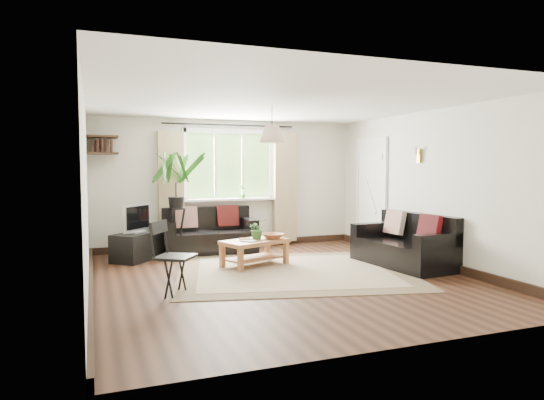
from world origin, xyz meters
name	(u,v)px	position (x,y,z in m)	size (l,w,h in m)	color
floor	(282,278)	(0.00, 0.00, 0.00)	(5.50, 5.50, 0.00)	black
ceiling	(282,102)	(0.00, 0.00, 2.40)	(5.50, 5.50, 0.00)	white
wall_back	(229,184)	(0.00, 2.75, 1.20)	(5.00, 0.02, 2.40)	silver
wall_front	(404,207)	(0.00, -2.75, 1.20)	(5.00, 0.02, 2.40)	silver
wall_left	(86,195)	(-2.50, 0.00, 1.20)	(0.02, 5.50, 2.40)	silver
wall_right	(433,188)	(2.50, 0.00, 1.20)	(0.02, 5.50, 2.40)	silver
rug	(293,271)	(0.28, 0.30, 0.01)	(3.30, 2.82, 0.02)	beige
window	(229,165)	(0.00, 2.71, 1.55)	(2.50, 0.16, 2.16)	white
door	(371,195)	(2.47, 1.70, 1.00)	(0.06, 0.96, 2.06)	silver
corner_shelf	(102,145)	(-2.25, 2.50, 1.89)	(0.50, 0.50, 0.34)	black
pendant_lamp	(272,130)	(0.00, 0.40, 2.05)	(0.36, 0.36, 0.54)	beige
wall_sconce	(417,153)	(2.43, 0.30, 1.74)	(0.12, 0.12, 0.28)	beige
sofa_back	(209,231)	(-0.49, 2.29, 0.38)	(1.62, 0.81, 0.76)	black
sofa_right	(403,241)	(2.03, 0.08, 0.38)	(0.81, 1.63, 0.77)	black
coffee_table	(255,253)	(-0.11, 0.87, 0.20)	(1.00, 0.55, 0.41)	brown
table_plant	(257,229)	(-0.04, 0.94, 0.57)	(0.28, 0.24, 0.31)	#2F6026
bowl	(273,236)	(0.20, 0.89, 0.45)	(0.32, 0.32, 0.08)	brown
book_a	(245,242)	(-0.31, 0.69, 0.42)	(0.16, 0.22, 0.02)	silver
book_b	(240,240)	(-0.34, 0.90, 0.42)	(0.17, 0.23, 0.02)	#552422
tv_stand	(137,246)	(-1.76, 2.00, 0.23)	(0.84, 0.47, 0.45)	black
tv	(137,218)	(-1.76, 2.00, 0.70)	(0.65, 0.22, 0.50)	#A5A5AA
palm_stand	(176,204)	(-1.08, 2.21, 0.89)	(0.69, 0.69, 1.78)	black
folding_chair	(175,258)	(-1.52, -0.37, 0.44)	(0.46, 0.46, 0.88)	black
sill_plant	(243,191)	(0.25, 2.63, 1.06)	(0.14, 0.10, 0.27)	#2D6023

